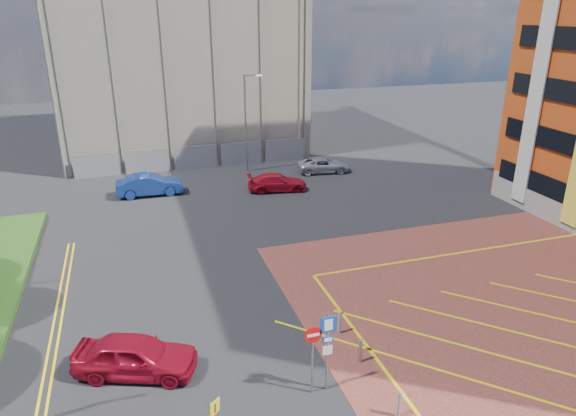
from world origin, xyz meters
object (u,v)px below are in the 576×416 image
car_blue_back (150,185)px  car_silver_back (323,165)px  car_red_back (277,182)px  lamp_back (246,120)px  sign_cluster (322,345)px  car_red_left (135,356)px

car_blue_back → car_silver_back: car_blue_back is taller
car_red_back → car_silver_back: car_red_back is taller
car_blue_back → car_silver_back: size_ratio=1.09×
lamp_back → car_red_back: lamp_back is taller
sign_cluster → lamp_back: bearing=82.0°
sign_cluster → car_blue_back: size_ratio=0.67×
car_red_back → car_silver_back: size_ratio=1.01×
car_blue_back → car_red_back: car_blue_back is taller
car_blue_back → car_red_back: (9.18, -1.89, -0.14)m
car_red_back → car_silver_back: 6.06m
car_red_left → car_silver_back: 26.99m
car_red_left → car_blue_back: bearing=15.7°
car_silver_back → car_red_back: bearing=132.3°
lamp_back → car_blue_back: bearing=-155.6°
car_red_left → car_blue_back: 20.35m
car_red_left → car_silver_back: car_red_left is taller
sign_cluster → car_silver_back: 26.63m
car_red_left → car_blue_back: car_blue_back is taller
sign_cluster → car_blue_back: bearing=100.9°
sign_cluster → car_blue_back: sign_cluster is taller
car_red_left → car_red_back: car_red_left is taller
car_silver_back → sign_cluster: bearing=167.2°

